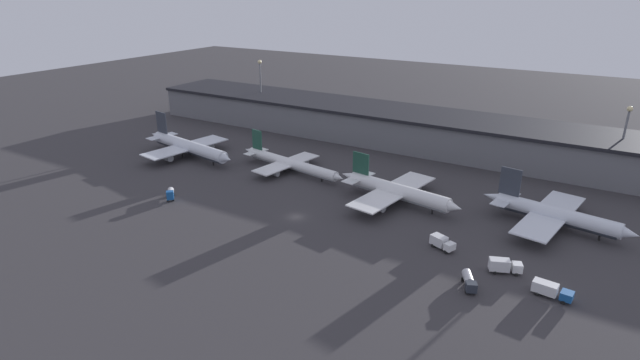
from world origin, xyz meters
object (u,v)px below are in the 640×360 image
airplane_2 (397,191)px  service_vehicle_3 (469,281)px  service_vehicle_1 (551,290)px  airplane_1 (290,163)px  service_vehicle_4 (170,194)px  airplane_0 (188,147)px  service_vehicle_2 (442,242)px  airplane_3 (554,215)px  service_vehicle_0 (504,266)px

airplane_2 → service_vehicle_3: (30.28, -33.09, -2.06)m
airplane_2 → service_vehicle_1: size_ratio=5.08×
airplane_1 → service_vehicle_4: 41.41m
service_vehicle_4 → service_vehicle_3: bearing=44.3°
airplane_0 → service_vehicle_2: airplane_0 is taller
service_vehicle_3 → service_vehicle_1: bearing=83.0°
airplane_3 → airplane_2: bearing=-161.7°
service_vehicle_0 → airplane_0: bearing=147.5°
airplane_1 → service_vehicle_3: size_ratio=6.64×
airplane_1 → airplane_2: bearing=1.6°
airplane_0 → airplane_3: (123.70, 6.93, -0.27)m
service_vehicle_0 → service_vehicle_1: (10.19, -4.63, -0.15)m
airplane_0 → airplane_3: size_ratio=1.23×
service_vehicle_0 → service_vehicle_4: size_ratio=1.31×
airplane_1 → service_vehicle_0: 82.06m
service_vehicle_2 → service_vehicle_4: size_ratio=1.17×
airplane_3 → service_vehicle_4: bearing=-149.7°
service_vehicle_2 → service_vehicle_4: service_vehicle_4 is taller
airplane_0 → airplane_1: (40.84, 6.26, -0.97)m
airplane_3 → service_vehicle_4: airplane_3 is taller
airplane_0 → airplane_1: 41.33m
service_vehicle_1 → service_vehicle_3: (-15.20, -5.11, -0.09)m
airplane_1 → airplane_2: airplane_2 is taller
airplane_0 → service_vehicle_3: airplane_0 is taller
airplane_2 → service_vehicle_2: (20.04, -19.76, -1.94)m
service_vehicle_2 → airplane_3: bearing=72.6°
service_vehicle_2 → service_vehicle_0: bearing=8.7°
service_vehicle_2 → service_vehicle_3: size_ratio=0.96×
airplane_2 → service_vehicle_2: size_ratio=6.15×
service_vehicle_0 → service_vehicle_2: size_ratio=1.12×
service_vehicle_3 → service_vehicle_4: (-89.14, 1.33, 0.06)m
service_vehicle_3 → airplane_3: bearing=138.6°
service_vehicle_1 → service_vehicle_0: bearing=161.9°
service_vehicle_0 → service_vehicle_3: service_vehicle_0 is taller
airplane_3 → service_vehicle_4: 107.35m
service_vehicle_2 → airplane_1: bearing=179.3°
airplane_0 → airplane_1: airplane_0 is taller
airplane_1 → service_vehicle_2: 66.56m
service_vehicle_2 → service_vehicle_4: (-78.90, -12.00, -0.05)m
service_vehicle_1 → service_vehicle_4: (-104.34, -3.78, -0.03)m
service_vehicle_0 → service_vehicle_4: 94.53m
airplane_1 → airplane_2: size_ratio=1.12×
service_vehicle_0 → service_vehicle_1: bearing=-45.9°
service_vehicle_0 → service_vehicle_4: (-94.15, -8.41, -0.18)m
airplane_1 → service_vehicle_0: bearing=-11.3°
airplane_1 → airplane_2: 41.81m
airplane_0 → service_vehicle_4: bearing=-43.7°
airplane_3 → service_vehicle_3: airplane_3 is taller
service_vehicle_0 → airplane_2: bearing=125.0°
airplane_0 → airplane_2: bearing=9.8°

